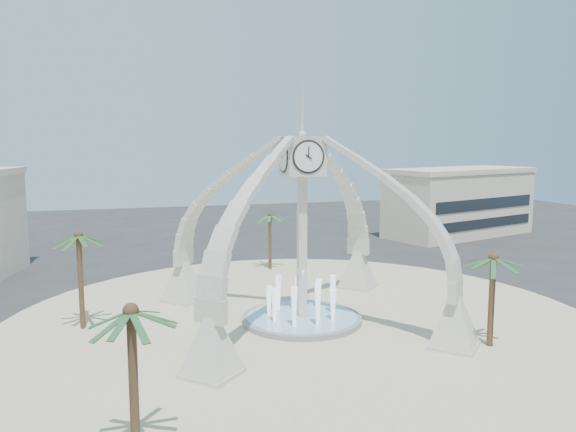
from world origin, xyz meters
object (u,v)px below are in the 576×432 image
object	(u,v)px
palm_east	(494,259)
fountain	(302,318)
palm_north	(270,216)
palm_south	(131,313)
clock_tower	(302,226)
palm_west	(79,237)

from	to	relation	value
palm_east	fountain	bearing A→B (deg)	141.54
palm_north	palm_south	xyz separation A→B (m)	(-12.78, -29.21, 0.56)
clock_tower	fountain	world-z (taller)	clock_tower
fountain	palm_north	xyz separation A→B (m)	(1.82, 15.68, 4.80)
palm_north	palm_west	bearing A→B (deg)	-140.29
clock_tower	palm_east	distance (m)	11.92
fountain	palm_east	xyz separation A→B (m)	(9.29, -7.38, 4.99)
clock_tower	palm_east	world-z (taller)	clock_tower
palm_east	palm_west	distance (m)	25.31
palm_south	palm_west	bearing A→B (deg)	100.61
fountain	palm_west	bearing A→B (deg)	169.60
fountain	palm_north	bearing A→B (deg)	83.39
clock_tower	fountain	size ratio (longest dim) A/B	2.24
palm_west	palm_east	bearing A→B (deg)	-23.14
fountain	palm_south	bearing A→B (deg)	-129.01
palm_west	palm_north	world-z (taller)	palm_west
palm_east	palm_west	size ratio (longest dim) A/B	0.89
clock_tower	palm_north	bearing A→B (deg)	83.39
clock_tower	palm_east	size ratio (longest dim) A/B	2.96
palm_west	palm_south	world-z (taller)	palm_west
palm_north	palm_east	bearing A→B (deg)	-72.05
palm_south	palm_north	bearing A→B (deg)	66.37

